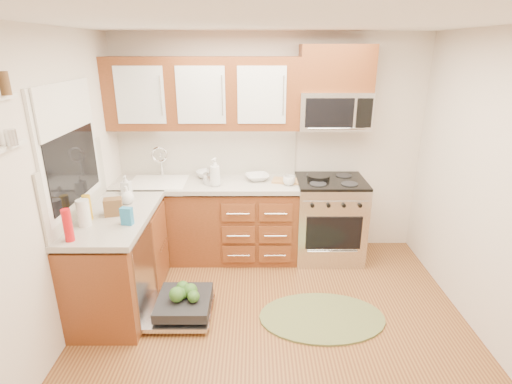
{
  "coord_description": "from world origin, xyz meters",
  "views": [
    {
      "loc": [
        -0.17,
        -2.79,
        2.34
      ],
      "look_at": [
        -0.16,
        0.85,
        1.02
      ],
      "focal_mm": 28.0,
      "sensor_mm": 36.0,
      "label": 1
    }
  ],
  "objects_px": {
    "sink": "(159,193)",
    "bowl_b": "(207,174)",
    "bowl_a": "(257,177)",
    "dishwasher": "(180,306)",
    "upper_cabinets": "(203,93)",
    "stock_pot": "(212,179)",
    "cutting_board": "(286,181)",
    "microwave": "(334,110)",
    "rug": "(322,317)",
    "range": "(329,219)",
    "cup": "(289,181)",
    "paper_towel_roll": "(84,213)",
    "skillet": "(318,177)"
  },
  "relations": [
    {
      "from": "sink",
      "to": "bowl_b",
      "type": "distance_m",
      "value": 0.58
    },
    {
      "from": "sink",
      "to": "bowl_a",
      "type": "relative_size",
      "value": 2.36
    },
    {
      "from": "dishwasher",
      "to": "bowl_a",
      "type": "relative_size",
      "value": 2.67
    },
    {
      "from": "upper_cabinets",
      "to": "stock_pot",
      "type": "distance_m",
      "value": 0.92
    },
    {
      "from": "stock_pot",
      "to": "cutting_board",
      "type": "bearing_deg",
      "value": 4.06
    },
    {
      "from": "cutting_board",
      "to": "bowl_b",
      "type": "distance_m",
      "value": 0.92
    },
    {
      "from": "upper_cabinets",
      "to": "microwave",
      "type": "relative_size",
      "value": 2.7
    },
    {
      "from": "microwave",
      "to": "upper_cabinets",
      "type": "bearing_deg",
      "value": 178.98
    },
    {
      "from": "stock_pot",
      "to": "rug",
      "type": "bearing_deg",
      "value": -46.05
    },
    {
      "from": "range",
      "to": "cup",
      "type": "xyz_separation_m",
      "value": [
        -0.48,
        -0.11,
        0.5
      ]
    },
    {
      "from": "range",
      "to": "dishwasher",
      "type": "relative_size",
      "value": 1.36
    },
    {
      "from": "bowl_a",
      "to": "microwave",
      "type": "bearing_deg",
      "value": 3.2
    },
    {
      "from": "stock_pot",
      "to": "paper_towel_roll",
      "type": "bearing_deg",
      "value": -131.0
    },
    {
      "from": "upper_cabinets",
      "to": "cup",
      "type": "distance_m",
      "value": 1.31
    },
    {
      "from": "range",
      "to": "stock_pot",
      "type": "distance_m",
      "value": 1.42
    },
    {
      "from": "dishwasher",
      "to": "bowl_b",
      "type": "bearing_deg",
      "value": 84.01
    },
    {
      "from": "stock_pot",
      "to": "bowl_b",
      "type": "height_order",
      "value": "stock_pot"
    },
    {
      "from": "upper_cabinets",
      "to": "dishwasher",
      "type": "xyz_separation_m",
      "value": [
        -0.13,
        -1.27,
        -1.77
      ]
    },
    {
      "from": "microwave",
      "to": "rug",
      "type": "distance_m",
      "value": 2.14
    },
    {
      "from": "stock_pot",
      "to": "cutting_board",
      "type": "relative_size",
      "value": 0.62
    },
    {
      "from": "range",
      "to": "microwave",
      "type": "bearing_deg",
      "value": 90.0
    },
    {
      "from": "dishwasher",
      "to": "rug",
      "type": "relative_size",
      "value": 0.61
    },
    {
      "from": "paper_towel_roll",
      "to": "range",
      "type": "bearing_deg",
      "value": 26.73
    },
    {
      "from": "rug",
      "to": "stock_pot",
      "type": "height_order",
      "value": "stock_pot"
    },
    {
      "from": "dishwasher",
      "to": "stock_pot",
      "type": "relative_size",
      "value": 3.7
    },
    {
      "from": "range",
      "to": "dishwasher",
      "type": "bearing_deg",
      "value": -143.73
    },
    {
      "from": "sink",
      "to": "paper_towel_roll",
      "type": "bearing_deg",
      "value": -107.09
    },
    {
      "from": "microwave",
      "to": "sink",
      "type": "height_order",
      "value": "microwave"
    },
    {
      "from": "microwave",
      "to": "sink",
      "type": "bearing_deg",
      "value": -176.15
    },
    {
      "from": "bowl_b",
      "to": "skillet",
      "type": "bearing_deg",
      "value": -6.46
    },
    {
      "from": "stock_pot",
      "to": "microwave",
      "type": "bearing_deg",
      "value": 7.27
    },
    {
      "from": "upper_cabinets",
      "to": "cup",
      "type": "bearing_deg",
      "value": -15.25
    },
    {
      "from": "skillet",
      "to": "bowl_a",
      "type": "bearing_deg",
      "value": 176.07
    },
    {
      "from": "microwave",
      "to": "bowl_b",
      "type": "height_order",
      "value": "microwave"
    },
    {
      "from": "cup",
      "to": "rug",
      "type": "bearing_deg",
      "value": -77.2
    },
    {
      "from": "rug",
      "to": "stock_pot",
      "type": "bearing_deg",
      "value": 133.95
    },
    {
      "from": "dishwasher",
      "to": "paper_towel_roll",
      "type": "height_order",
      "value": "paper_towel_roll"
    },
    {
      "from": "rug",
      "to": "dishwasher",
      "type": "bearing_deg",
      "value": 177.95
    },
    {
      "from": "range",
      "to": "cup",
      "type": "relative_size",
      "value": 7.28
    },
    {
      "from": "sink",
      "to": "paper_towel_roll",
      "type": "xyz_separation_m",
      "value": [
        -0.35,
        -1.14,
        0.24
      ]
    },
    {
      "from": "microwave",
      "to": "rug",
      "type": "height_order",
      "value": "microwave"
    },
    {
      "from": "cup",
      "to": "range",
      "type": "bearing_deg",
      "value": 12.59
    },
    {
      "from": "rug",
      "to": "upper_cabinets",
      "type": "bearing_deg",
      "value": 131.47
    },
    {
      "from": "upper_cabinets",
      "to": "sink",
      "type": "distance_m",
      "value": 1.21
    },
    {
      "from": "cup",
      "to": "bowl_b",
      "type": "bearing_deg",
      "value": 163.29
    },
    {
      "from": "sink",
      "to": "dishwasher",
      "type": "height_order",
      "value": "sink"
    },
    {
      "from": "skillet",
      "to": "stock_pot",
      "type": "height_order",
      "value": "stock_pot"
    },
    {
      "from": "microwave",
      "to": "cutting_board",
      "type": "distance_m",
      "value": 0.92
    },
    {
      "from": "dishwasher",
      "to": "cup",
      "type": "distance_m",
      "value": 1.71
    },
    {
      "from": "sink",
      "to": "cutting_board",
      "type": "height_order",
      "value": "cutting_board"
    }
  ]
}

